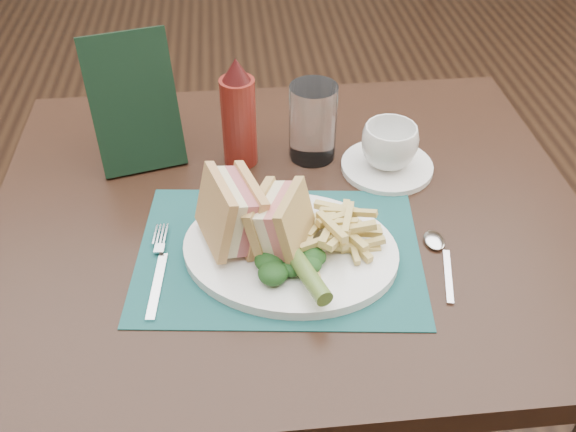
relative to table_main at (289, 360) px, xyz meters
The scene contains 16 objects.
floor 0.62m from the table_main, 90.00° to the left, with size 7.00×7.00×0.00m, color black.
table_main is the anchor object (origin of this frame).
placemat 0.39m from the table_main, 103.58° to the right, with size 0.40×0.28×0.00m, color #164847.
plate 0.40m from the table_main, 94.85° to the right, with size 0.30×0.24×0.01m, color white, non-canonical shape.
sandwich_half_a 0.47m from the table_main, 140.55° to the right, with size 0.06×0.10×0.09m, color tan, non-canonical shape.
sandwich_half_b 0.45m from the table_main, 112.91° to the right, with size 0.06×0.09×0.08m, color tan, non-canonical shape.
kale_garnish 0.43m from the table_main, 92.46° to the right, with size 0.11×0.08×0.03m, color #123313, non-canonical shape.
pickle_spear 0.45m from the table_main, 89.36° to the right, with size 0.02×0.02×0.12m, color #496627.
fries_pile 0.43m from the table_main, 57.29° to the right, with size 0.18×0.20×0.05m, color tan, non-canonical shape.
fork 0.44m from the table_main, 148.34° to the right, with size 0.03×0.17×0.01m, color silver, non-canonical shape.
spoon 0.45m from the table_main, 35.58° to the right, with size 0.03×0.15×0.01m, color silver, non-canonical shape.
saucer 0.42m from the table_main, 26.46° to the left, with size 0.15×0.15×0.01m, color white.
coffee_cup 0.46m from the table_main, 26.46° to the left, with size 0.09×0.09×0.07m, color white.
drinking_glass 0.46m from the table_main, 68.74° to the left, with size 0.08×0.08×0.13m, color white.
ketchup_bottle 0.49m from the table_main, 116.82° to the left, with size 0.06×0.06×0.19m, color maroon, non-canonical shape.
check_presenter 0.56m from the table_main, 146.47° to the left, with size 0.13×0.01×0.22m, color black.
Camera 1 is at (-0.08, -1.25, 1.37)m, focal length 40.00 mm.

